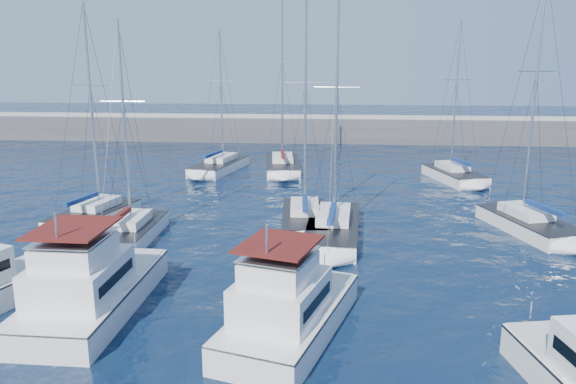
# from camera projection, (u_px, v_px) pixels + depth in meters

# --- Properties ---
(ground) EXTENTS (220.00, 220.00, 0.00)m
(ground) POSITION_uv_depth(u_px,v_px,m) (265.00, 307.00, 25.51)
(ground) COLOR black
(ground) RESTS_ON ground
(breakwater) EXTENTS (160.00, 6.00, 4.45)m
(breakwater) POSITION_uv_depth(u_px,v_px,m) (311.00, 133.00, 75.64)
(breakwater) COLOR #424244
(breakwater) RESTS_ON ground
(motor_yacht_port_inner) EXTENTS (4.01, 9.58, 4.69)m
(motor_yacht_port_inner) POSITION_uv_depth(u_px,v_px,m) (89.00, 290.00, 24.65)
(motor_yacht_port_inner) COLOR silver
(motor_yacht_port_inner) RESTS_ON ground
(motor_yacht_stbd_inner) EXTENTS (5.80, 9.08, 4.69)m
(motor_yacht_stbd_inner) POSITION_uv_depth(u_px,v_px,m) (287.00, 311.00, 22.56)
(motor_yacht_stbd_inner) COLOR silver
(motor_yacht_stbd_inner) RESTS_ON ground
(sailboat_mid_a) EXTENTS (4.55, 7.57, 14.84)m
(sailboat_mid_a) POSITION_uv_depth(u_px,v_px,m) (94.00, 215.00, 38.35)
(sailboat_mid_a) COLOR silver
(sailboat_mid_a) RESTS_ON ground
(sailboat_mid_b) EXTENTS (3.10, 7.58, 13.55)m
(sailboat_mid_b) POSITION_uv_depth(u_px,v_px,m) (128.00, 233.00, 34.50)
(sailboat_mid_b) COLOR silver
(sailboat_mid_b) RESTS_ON ground
(sailboat_mid_c) EXTENTS (3.44, 7.94, 15.11)m
(sailboat_mid_c) POSITION_uv_depth(u_px,v_px,m) (305.00, 219.00, 37.50)
(sailboat_mid_c) COLOR silver
(sailboat_mid_c) RESTS_ON ground
(sailboat_mid_d) EXTENTS (3.71, 9.80, 14.82)m
(sailboat_mid_d) POSITION_uv_depth(u_px,v_px,m) (333.00, 228.00, 35.51)
(sailboat_mid_d) COLOR silver
(sailboat_mid_d) RESTS_ON ground
(sailboat_mid_e) EXTENTS (5.25, 8.46, 16.39)m
(sailboat_mid_e) POSITION_uv_depth(u_px,v_px,m) (529.00, 224.00, 36.37)
(sailboat_mid_e) COLOR silver
(sailboat_mid_e) RESTS_ON ground
(sailboat_back_a) EXTENTS (4.89, 9.07, 13.96)m
(sailboat_back_a) POSITION_uv_depth(u_px,v_px,m) (220.00, 166.00, 55.62)
(sailboat_back_a) COLOR silver
(sailboat_back_a) RESTS_ON ground
(sailboat_back_b) EXTENTS (4.16, 9.13, 17.62)m
(sailboat_back_b) POSITION_uv_depth(u_px,v_px,m) (283.00, 165.00, 55.70)
(sailboat_back_b) COLOR silver
(sailboat_back_b) RESTS_ON ground
(sailboat_back_c) EXTENTS (5.03, 7.97, 14.49)m
(sailboat_back_c) POSITION_uv_depth(u_px,v_px,m) (454.00, 175.00, 51.39)
(sailboat_back_c) COLOR silver
(sailboat_back_c) RESTS_ON ground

